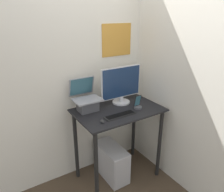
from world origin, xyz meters
TOP-DOWN VIEW (x-y plane):
  - ground_plane at (0.00, 0.00)m, footprint 12.00×12.00m
  - wall_back at (0.00, 0.70)m, footprint 6.00×0.06m
  - wall_side_right at (0.57, 0.00)m, footprint 0.05×6.00m
  - desk at (0.00, 0.31)m, footprint 0.98×0.62m
  - laptop at (-0.30, 0.48)m, footprint 0.30×0.29m
  - monitor at (0.14, 0.45)m, footprint 0.53×0.21m
  - keyboard at (-0.07, 0.16)m, footprint 0.36×0.09m
  - mouse at (-0.31, 0.13)m, footprint 0.04×0.06m
  - cell_phone at (0.20, 0.21)m, footprint 0.09×0.09m
  - computer_tower at (-0.07, 0.35)m, footprint 0.23×0.50m

SIDE VIEW (x-z plane):
  - ground_plane at x=0.00m, z-range 0.00..0.00m
  - computer_tower at x=-0.07m, z-range 0.00..0.42m
  - desk at x=0.00m, z-range 0.28..1.21m
  - keyboard at x=-0.07m, z-range 0.93..0.95m
  - mouse at x=-0.31m, z-range 0.93..0.96m
  - cell_phone at x=0.20m, z-range 0.89..1.05m
  - laptop at x=-0.30m, z-range 0.85..1.20m
  - monitor at x=0.14m, z-range 0.91..1.36m
  - wall_side_right at x=0.57m, z-range 0.00..2.60m
  - wall_back at x=0.00m, z-range 0.00..2.60m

